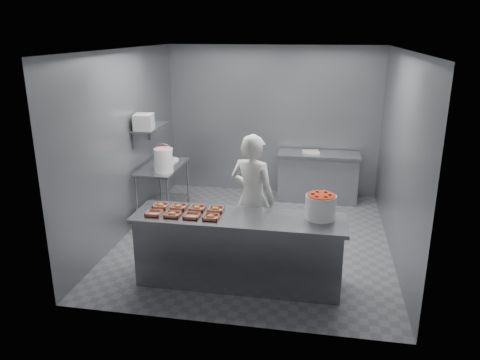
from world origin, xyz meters
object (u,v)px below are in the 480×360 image
service_counter (239,250)px  tray_0 (154,213)px  back_counter (318,177)px  tray_7 (216,209)px  tray_6 (197,208)px  strawberry_tub (321,206)px  tray_4 (161,206)px  tray_5 (179,207)px  tray_3 (211,217)px  tray_1 (173,214)px  prep_table (163,183)px  appliance (144,122)px  worker (252,199)px  glaze_bucket (164,160)px  tray_2 (192,216)px

service_counter → tray_0: tray_0 is taller
back_counter → service_counter: bearing=-105.5°
tray_7 → tray_6: bearing=180.0°
tray_6 → strawberry_tub: bearing=-0.3°
tray_4 → tray_5: (0.24, 0.00, 0.00)m
tray_0 → tray_3: bearing=-0.0°
tray_1 → service_counter: bearing=9.1°
tray_0 → tray_5: (0.24, 0.26, 0.00)m
prep_table → appliance: size_ratio=3.74×
tray_5 → worker: size_ratio=0.11×
glaze_bucket → appliance: bearing=171.9°
tray_6 → glaze_bucket: size_ratio=0.41×
tray_2 → tray_3: size_ratio=1.00×
tray_0 → tray_4: (-0.00, 0.26, 0.00)m
tray_6 → worker: size_ratio=0.11×
tray_0 → glaze_bucket: size_ratio=0.41×
tray_7 → appliance: 2.29m
glaze_bucket → appliance: (-0.31, 0.04, 0.59)m
tray_7 → glaze_bucket: glaze_bucket is taller
glaze_bucket → prep_table: bearing=114.0°
service_counter → tray_3: 0.58m
tray_2 → tray_5: (-0.24, 0.26, 0.00)m
glaze_bucket → tray_4: bearing=-72.6°
tray_0 → tray_7: tray_7 is taller
tray_1 → appliance: bearing=119.5°
tray_4 → service_counter: bearing=-7.1°
prep_table → tray_5: bearing=-64.9°
tray_2 → prep_table: bearing=117.8°
service_counter → tray_2: tray_2 is taller
tray_2 → tray_7: bearing=47.3°
tray_4 → appliance: (-0.78, 1.55, 0.76)m
tray_7 → worker: worker is taller
tray_1 → worker: 1.17m
prep_table → tray_7: 2.28m
tray_5 → glaze_bucket: glaze_bucket is taller
tray_0 → tray_3: 0.72m
back_counter → tray_5: (-1.70, -3.12, 0.47)m
prep_table → tray_2: 2.37m
strawberry_tub → glaze_bucket: glaze_bucket is taller
tray_3 → tray_7: same height
tray_3 → strawberry_tub: bearing=10.9°
tray_6 → tray_7: same height
tray_3 → glaze_bucket: size_ratio=0.41×
back_counter → glaze_bucket: size_ratio=3.27×
tray_7 → appliance: (-1.50, 1.55, 0.76)m
tray_3 → tray_6: 0.35m
service_counter → glaze_bucket: bearing=132.7°
tray_4 → strawberry_tub: strawberry_tub is taller
tray_0 → appliance: (-0.79, 1.81, 0.77)m
prep_table → tray_0: size_ratio=6.40×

